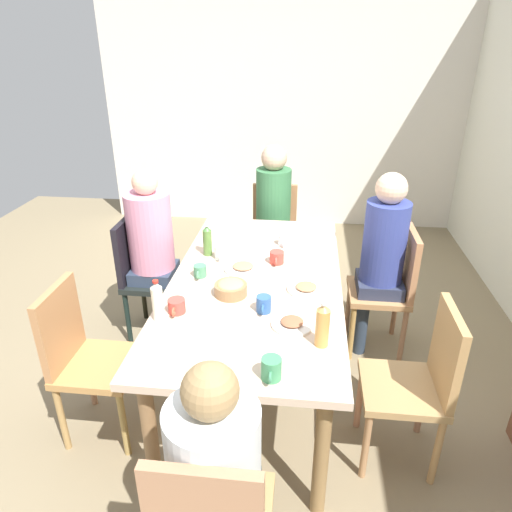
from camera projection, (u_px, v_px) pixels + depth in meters
name	position (u px, v px, depth m)	size (l,w,h in m)	color
ground_plane	(256.00, 381.00, 3.02)	(6.99, 6.99, 0.00)	#827255
wall_left	(286.00, 110.00, 5.13)	(0.12, 4.09, 2.60)	silver
dining_table	(256.00, 291.00, 2.73)	(1.93, 0.98, 0.76)	beige
chair_0	(274.00, 231.00, 4.01)	(0.40, 0.40, 0.90)	tan
person_0	(273.00, 208.00, 3.82)	(0.30, 0.30, 1.27)	#29304B
person_1	(215.00, 467.00, 1.60)	(0.32, 0.32, 1.13)	#3C4848
chair_2	(391.00, 284.00, 3.15)	(0.40, 0.40, 0.90)	tan
person_2	(382.00, 251.00, 3.05)	(0.30, 0.30, 1.29)	#293645
chair_3	(83.00, 354.00, 2.46)	(0.40, 0.40, 0.90)	#B38249
chair_4	(143.00, 271.00, 3.33)	(0.40, 0.40, 0.90)	black
person_4	(152.00, 242.00, 3.21)	(0.31, 0.31, 1.26)	#2E2B50
chair_5	(420.00, 379.00, 2.28)	(0.40, 0.40, 0.90)	#AA8453
plate_0	(292.00, 324.00, 2.26)	(0.20, 0.20, 0.04)	silver
plate_1	(243.00, 268.00, 2.80)	(0.23, 0.23, 0.04)	silver
plate_2	(306.00, 289.00, 2.57)	(0.21, 0.21, 0.04)	white
bowl_0	(231.00, 288.00, 2.52)	(0.18, 0.18, 0.08)	olive
cup_0	(264.00, 304.00, 2.36)	(0.11, 0.08, 0.09)	#315A9D
cup_1	(221.00, 252.00, 2.93)	(0.12, 0.09, 0.09)	white
cup_2	(177.00, 306.00, 2.36)	(0.12, 0.09, 0.07)	#CB443B
cup_3	(200.00, 271.00, 2.71)	(0.11, 0.08, 0.07)	#4A8864
cup_4	(277.00, 258.00, 2.87)	(0.12, 0.09, 0.08)	#CB4439
cup_5	(271.00, 369.00, 1.90)	(0.12, 0.09, 0.10)	#3E8B5C
cup_6	(284.00, 240.00, 3.13)	(0.12, 0.08, 0.07)	white
bottle_0	(323.00, 325.00, 2.08)	(0.06, 0.06, 0.23)	#CE9146
bottle_1	(157.00, 301.00, 2.27)	(0.06, 0.06, 0.22)	silver
bottle_2	(207.00, 241.00, 2.96)	(0.06, 0.06, 0.21)	#537B37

